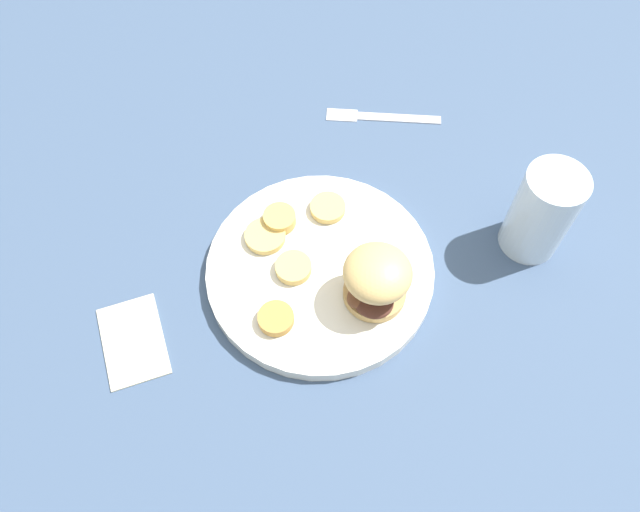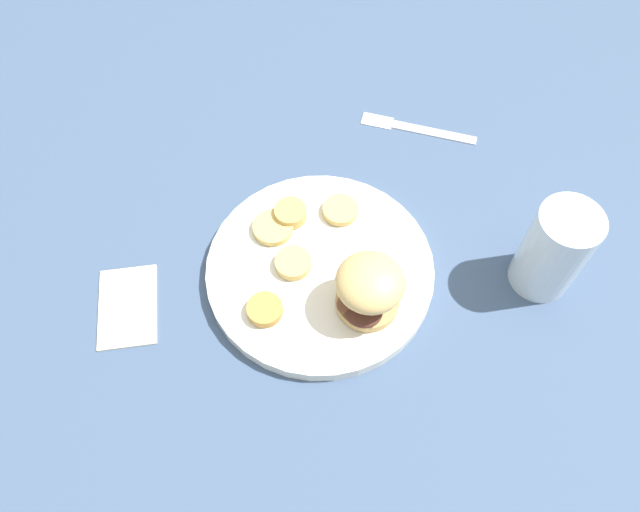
{
  "view_description": "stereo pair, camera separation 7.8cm",
  "coord_description": "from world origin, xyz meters",
  "px_view_note": "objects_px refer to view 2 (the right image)",
  "views": [
    {
      "loc": [
        0.1,
        -0.38,
        0.72
      ],
      "look_at": [
        0.0,
        0.0,
        0.05
      ],
      "focal_mm": 35.0,
      "sensor_mm": 36.0,
      "label": 1
    },
    {
      "loc": [
        0.18,
        -0.35,
        0.72
      ],
      "look_at": [
        0.0,
        0.0,
        0.05
      ],
      "focal_mm": 35.0,
      "sensor_mm": 36.0,
      "label": 2
    }
  ],
  "objects_px": {
    "sandwich": "(369,290)",
    "drinking_glass": "(554,250)",
    "fork": "(417,129)",
    "dinner_plate": "(320,269)"
  },
  "relations": [
    {
      "from": "sandwich",
      "to": "fork",
      "type": "distance_m",
      "value": 0.32
    },
    {
      "from": "sandwich",
      "to": "fork",
      "type": "xyz_separation_m",
      "value": [
        -0.06,
        0.31,
        -0.06
      ]
    },
    {
      "from": "dinner_plate",
      "to": "fork",
      "type": "bearing_deg",
      "value": 86.45
    },
    {
      "from": "sandwich",
      "to": "drinking_glass",
      "type": "bearing_deg",
      "value": 39.42
    },
    {
      "from": "sandwich",
      "to": "fork",
      "type": "bearing_deg",
      "value": 100.57
    },
    {
      "from": "drinking_glass",
      "to": "fork",
      "type": "bearing_deg",
      "value": 145.28
    },
    {
      "from": "dinner_plate",
      "to": "drinking_glass",
      "type": "xyz_separation_m",
      "value": [
        0.26,
        0.12,
        0.06
      ]
    },
    {
      "from": "fork",
      "to": "sandwich",
      "type": "bearing_deg",
      "value": -79.43
    },
    {
      "from": "dinner_plate",
      "to": "fork",
      "type": "distance_m",
      "value": 0.29
    },
    {
      "from": "fork",
      "to": "dinner_plate",
      "type": "bearing_deg",
      "value": -93.55
    }
  ]
}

